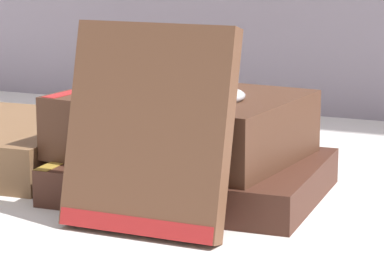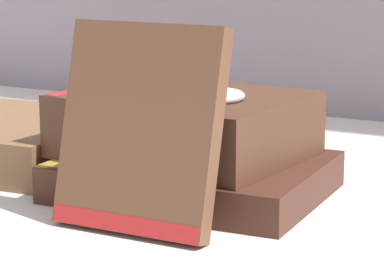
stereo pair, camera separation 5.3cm
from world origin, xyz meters
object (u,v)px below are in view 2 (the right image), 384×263
book_leaning_front (139,136)px  book_flat_bottom (188,176)px  book_flat_top (183,124)px  pocket_watch (210,96)px

book_leaning_front → book_flat_bottom: bearing=98.2°
book_flat_bottom → book_leaning_front: bearing=-84.7°
book_flat_top → book_leaning_front: book_leaning_front is taller
book_flat_bottom → book_leaning_front: size_ratio=1.44×
book_flat_bottom → pocket_watch: pocket_watch is taller
book_flat_bottom → pocket_watch: size_ratio=3.65×
pocket_watch → book_leaning_front: bearing=-95.8°
book_flat_top → book_leaning_front: 0.11m
book_flat_top → pocket_watch: bearing=-20.5°
book_leaning_front → pocket_watch: bearing=84.2°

